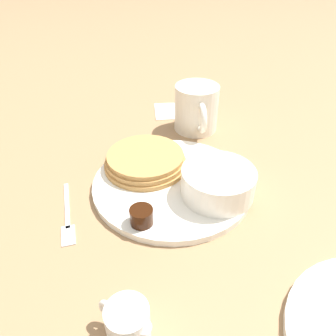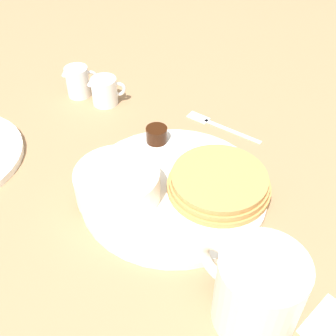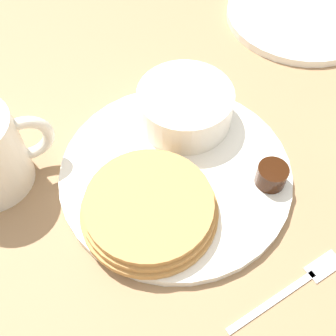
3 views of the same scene
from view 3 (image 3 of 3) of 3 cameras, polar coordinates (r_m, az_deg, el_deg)
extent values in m
plane|color=#93704C|center=(0.52, 1.02, -1.01)|extent=(4.00, 4.00, 0.00)
cylinder|color=white|center=(0.51, 1.03, -0.63)|extent=(0.28, 0.28, 0.01)
cylinder|color=#B78447|center=(0.47, -2.54, -5.93)|extent=(0.15, 0.15, 0.01)
cylinder|color=#B78447|center=(0.46, -2.58, -5.39)|extent=(0.15, 0.15, 0.01)
cylinder|color=#B78447|center=(0.45, -2.62, -4.83)|extent=(0.14, 0.14, 0.01)
cylinder|color=white|center=(0.54, 2.30, 8.34)|extent=(0.12, 0.12, 0.05)
cylinder|color=white|center=(0.52, 2.38, 9.82)|extent=(0.10, 0.10, 0.01)
cylinder|color=black|center=(0.50, 13.85, -0.97)|extent=(0.04, 0.04, 0.03)
cylinder|color=white|center=(0.56, 4.31, 9.03)|extent=(0.04, 0.04, 0.02)
sphere|color=white|center=(0.55, 4.42, 10.15)|extent=(0.02, 0.02, 0.02)
torus|color=silver|center=(0.51, -18.75, 3.75)|extent=(0.07, 0.02, 0.07)
cube|color=silver|center=(0.46, 13.97, -17.11)|extent=(0.11, 0.04, 0.00)
cube|color=silver|center=(0.49, 20.39, -12.34)|extent=(0.04, 0.03, 0.00)
cylinder|color=white|center=(0.76, 17.44, 19.11)|extent=(0.24, 0.24, 0.01)
camera|label=1|loc=(0.61, 57.98, 29.69)|focal=35.00mm
camera|label=2|loc=(0.61, -58.70, 40.59)|focal=45.00mm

